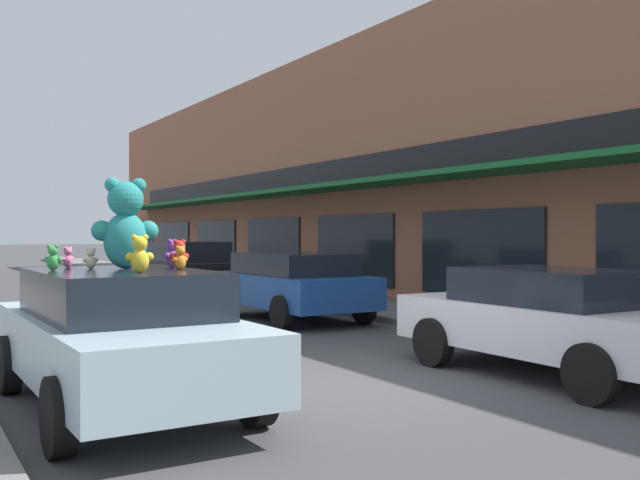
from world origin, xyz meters
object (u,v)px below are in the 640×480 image
Objects in this scene: plush_art_car at (121,334)px; teddy_bear_yellow at (140,254)px; teddy_bear_white at (130,256)px; teddy_bear_red at (179,254)px; teddy_bear_pink at (68,258)px; parked_car_far_center at (294,283)px; parked_car_far_right at (186,268)px; teddy_bear_giant at (126,225)px; teddy_bear_purple at (172,254)px; teddy_bear_cream at (91,259)px; parked_car_far_left at (551,318)px; teddy_bear_green at (53,258)px; teddy_bear_orange at (180,258)px.

teddy_bear_yellow is at bearing -87.73° from plush_art_car.
teddy_bear_white is 0.94m from teddy_bear_red.
plush_art_car is 18.42× the size of teddy_bear_pink.
teddy_bear_pink is at bearing -138.46° from parked_car_far_center.
teddy_bear_pink is 12.81m from parked_car_far_right.
teddy_bear_purple is at bearing -170.69° from teddy_bear_giant.
teddy_bear_red is at bearing 2.73° from plush_art_car.
teddy_bear_giant is 4.32× the size of teddy_bear_cream.
parked_car_far_left is (4.59, -1.16, -0.86)m from teddy_bear_red.
teddy_bear_purple is at bearing -97.70° from teddy_bear_red.
teddy_bear_giant is 0.68m from teddy_bear_red.
teddy_bear_yellow is 1.39× the size of teddy_bear_green.
parked_car_far_left is at bearing 123.96° from teddy_bear_purple.
teddy_bear_giant is 0.62m from teddy_bear_purple.
teddy_bear_red is at bearing 158.85° from teddy_bear_giant.
teddy_bear_cream reaches higher than parked_car_far_center.
plush_art_car is 19.15× the size of teddy_bear_cream.
teddy_bear_white is at bearing -100.59° from teddy_bear_purple.
teddy_bear_red reaches higher than parked_car_far_center.
teddy_bear_giant reaches higher than teddy_bear_pink.
parked_car_far_center is at bearing -123.73° from teddy_bear_giant.
teddy_bear_green is (-1.20, 0.53, 0.01)m from teddy_bear_orange.
teddy_bear_orange reaches higher than teddy_bear_cream.
teddy_bear_purple reaches higher than parked_car_far_right.
teddy_bear_white reaches higher than teddy_bear_pink.
plush_art_car is 16.41× the size of teddy_bear_green.
parked_car_far_center is at bearing -107.10° from teddy_bear_green.
teddy_bear_red is at bearing -110.47° from parked_car_far_right.
teddy_bear_cream is 13.07m from parked_car_far_right.
teddy_bear_green is at bearing 165.86° from parked_car_far_left.
teddy_bear_yellow reaches higher than teddy_bear_green.
teddy_bear_red is at bearing 165.79° from parked_car_far_left.
teddy_bear_pink is (-1.02, 0.80, -0.04)m from teddy_bear_red.
teddy_bear_cream is at bearing -53.69° from teddy_bear_orange.
teddy_bear_red is at bearing -127.19° from teddy_bear_yellow.
teddy_bear_purple is at bearing 124.53° from teddy_bear_pink.
parked_car_far_right is (4.57, 11.99, -0.75)m from teddy_bear_purple.
teddy_bear_orange reaches higher than parked_car_far_right.
teddy_bear_purple is 0.86× the size of teddy_bear_yellow.
teddy_bear_orange is at bearing 68.75° from teddy_bear_red.
teddy_bear_cream is at bearing -135.55° from parked_car_far_center.
teddy_bear_red is 0.23m from teddy_bear_orange.
teddy_bear_white is 0.98× the size of teddy_bear_orange.
parked_car_far_left is (5.86, -1.48, -0.84)m from teddy_bear_green.
teddy_bear_cream is 1.02m from teddy_bear_orange.
teddy_bear_giant is (0.15, 0.34, 1.15)m from plush_art_car.
teddy_bear_green is 13.35m from parked_car_far_right.
teddy_bear_cream is 0.71× the size of teddy_bear_purple.
teddy_bear_purple is at bearing -129.89° from parked_car_far_center.
teddy_bear_pink is at bearing -61.10° from teddy_bear_orange.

